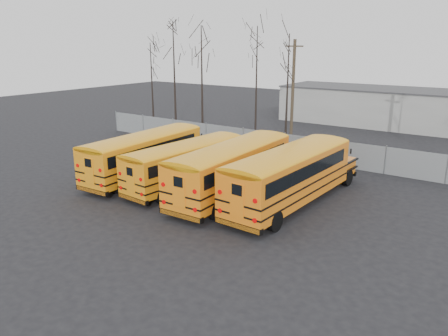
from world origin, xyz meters
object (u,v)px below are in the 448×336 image
Objects in this scene: bus_a at (147,151)px; utility_pole_left at (293,90)px; bus_d at (292,172)px; bus_c at (234,165)px; bus_b at (188,160)px.

utility_pole_left is at bearing 78.57° from bus_a.
bus_a is 0.94× the size of bus_d.
utility_pole_left reaches higher than bus_d.
bus_a is at bearing -179.33° from bus_c.
utility_pole_left is (-0.93, 16.71, 3.06)m from bus_b.
bus_c is 3.61m from bus_d.
bus_d is 18.04m from utility_pole_left.
utility_pole_left is (-7.95, 15.94, 2.84)m from bus_d.
bus_b is 7.07m from bus_d.
utility_pole_left reaches higher than bus_b.
bus_c reaches higher than bus_b.
bus_d is at bearing 2.48° from bus_a.
bus_c is at bearing -167.01° from bus_d.
bus_a is 3.60m from bus_b.
bus_a is at bearing -101.52° from utility_pole_left.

